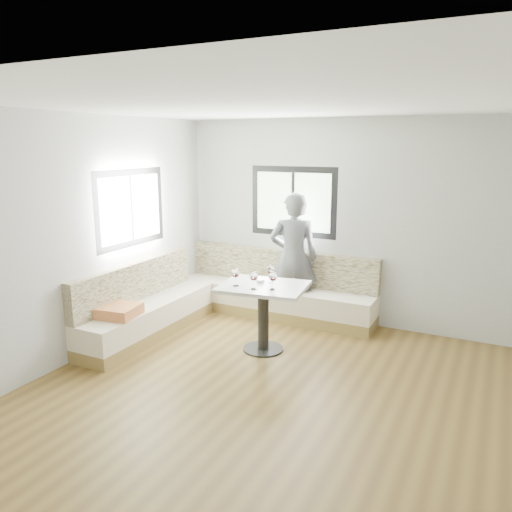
{
  "coord_description": "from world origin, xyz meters",
  "views": [
    {
      "loc": [
        1.81,
        -4.07,
        2.46
      ],
      "look_at": [
        -0.82,
        1.15,
        1.14
      ],
      "focal_mm": 35.0,
      "sensor_mm": 36.0,
      "label": 1
    }
  ],
  "objects": [
    {
      "name": "person",
      "position": [
        -0.75,
        2.18,
        0.91
      ],
      "size": [
        0.78,
        0.66,
        1.82
      ],
      "primitive_type": "imported",
      "rotation": [
        0.0,
        0.0,
        3.54
      ],
      "color": "#515358",
      "rests_on": "ground"
    },
    {
      "name": "table",
      "position": [
        -0.67,
        1.05,
        0.62
      ],
      "size": [
        1.09,
        0.9,
        0.82
      ],
      "rotation": [
        0.0,
        0.0,
        0.13
      ],
      "color": "black",
      "rests_on": "ground"
    },
    {
      "name": "wine_glass_a",
      "position": [
        -0.95,
        0.87,
        0.97
      ],
      "size": [
        0.1,
        0.1,
        0.22
      ],
      "color": "white",
      "rests_on": "table"
    },
    {
      "name": "wine_glass_d",
      "position": [
        -0.65,
        1.21,
        0.97
      ],
      "size": [
        0.1,
        0.1,
        0.22
      ],
      "color": "white",
      "rests_on": "table"
    },
    {
      "name": "olive_ramekin",
      "position": [
        -0.75,
        1.14,
        0.84
      ],
      "size": [
        0.1,
        0.1,
        0.04
      ],
      "color": "white",
      "rests_on": "table"
    },
    {
      "name": "wine_glass_c",
      "position": [
        -0.49,
        0.93,
        0.97
      ],
      "size": [
        0.1,
        0.1,
        0.22
      ],
      "color": "white",
      "rests_on": "table"
    },
    {
      "name": "room",
      "position": [
        -0.08,
        0.08,
        1.41
      ],
      "size": [
        5.01,
        5.01,
        2.81
      ],
      "color": "brown",
      "rests_on": "ground"
    },
    {
      "name": "wine_glass_b",
      "position": [
        -0.69,
        0.84,
        0.97
      ],
      "size": [
        0.1,
        0.1,
        0.22
      ],
      "color": "white",
      "rests_on": "table"
    },
    {
      "name": "banquette",
      "position": [
        -1.59,
        1.62,
        0.33
      ],
      "size": [
        2.9,
        2.8,
        0.95
      ],
      "color": "olive",
      "rests_on": "ground"
    }
  ]
}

